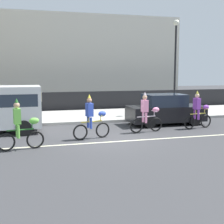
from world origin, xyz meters
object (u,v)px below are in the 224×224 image
object	(u,v)px
parade_cyclist_pink	(147,115)
parade_cyclist_lime	(21,127)
parked_car_black	(165,110)
pedestrian_onlooker	(39,101)
parade_cyclist_cobalt	(92,119)
street_lamp_post	(175,53)
parade_cyclist_purple	(198,112)

from	to	relation	value
parade_cyclist_pink	parade_cyclist_lime	bearing A→B (deg)	-162.13
parked_car_black	pedestrian_onlooker	distance (m)	7.74
parade_cyclist_cobalt	street_lamp_post	size ratio (longest dim) A/B	0.33
parade_cyclist_cobalt	parade_cyclist_lime	bearing A→B (deg)	-158.84
parade_cyclist_lime	parade_cyclist_cobalt	xyz separation A→B (m)	(2.90, 1.12, 0.00)
parade_cyclist_pink	pedestrian_onlooker	bearing A→B (deg)	127.73
parade_cyclist_cobalt	parade_cyclist_pink	bearing A→B (deg)	14.31
parade_cyclist_cobalt	parade_cyclist_pink	world-z (taller)	same
parade_cyclist_cobalt	pedestrian_onlooker	world-z (taller)	parade_cyclist_cobalt
parade_cyclist_pink	street_lamp_post	size ratio (longest dim) A/B	0.33
parade_cyclist_purple	pedestrian_onlooker	bearing A→B (deg)	142.29
parked_car_black	pedestrian_onlooker	xyz separation A→B (m)	(-6.45, 4.28, 0.23)
parade_cyclist_lime	street_lamp_post	bearing A→B (deg)	33.99
parade_cyclist_purple	street_lamp_post	distance (m)	5.37
parade_cyclist_purple	street_lamp_post	bearing A→B (deg)	79.08
parade_cyclist_pink	parked_car_black	distance (m)	2.50
pedestrian_onlooker	parked_car_black	bearing A→B (deg)	-33.53
parked_car_black	parade_cyclist_cobalt	bearing A→B (deg)	-151.65
street_lamp_post	pedestrian_onlooker	distance (m)	9.00
parade_cyclist_lime	parade_cyclist_pink	bearing A→B (deg)	17.87
parked_car_black	parade_cyclist_purple	bearing A→B (deg)	-55.11
parade_cyclist_cobalt	parade_cyclist_purple	world-z (taller)	same
parade_cyclist_pink	street_lamp_post	bearing A→B (deg)	50.57
pedestrian_onlooker	parade_cyclist_cobalt	bearing A→B (deg)	-74.41
parade_cyclist_lime	parade_cyclist_purple	xyz separation A→B (m)	(8.55, 2.04, 0.00)
parade_cyclist_cobalt	parked_car_black	xyz separation A→B (m)	(4.57, 2.47, -0.06)
parade_cyclist_lime	parade_cyclist_pink	world-z (taller)	same
parade_cyclist_cobalt	parade_cyclist_pink	distance (m)	2.88
parade_cyclist_lime	parade_cyclist_cobalt	bearing A→B (deg)	21.16
parade_cyclist_cobalt	parked_car_black	world-z (taller)	parade_cyclist_cobalt
parade_cyclist_pink	parade_cyclist_purple	world-z (taller)	same
parade_cyclist_cobalt	parade_cyclist_purple	distance (m)	5.72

